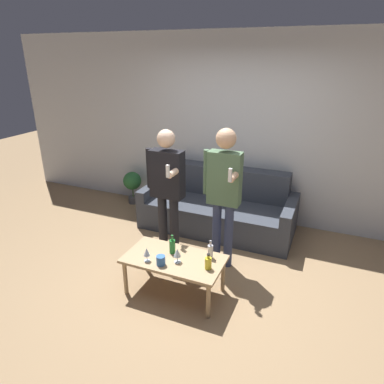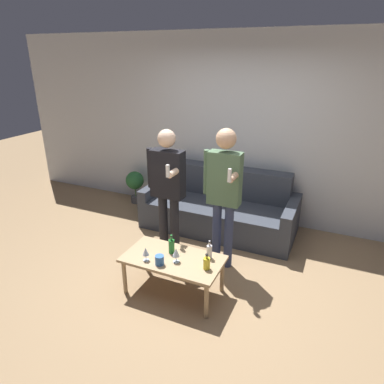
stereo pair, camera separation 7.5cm
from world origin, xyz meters
The scene contains 13 objects.
ground_plane centered at (0.00, 0.00, 0.00)m, with size 16.00×16.00×0.00m, color #997A56.
wall_back centered at (0.00, 1.93, 1.35)m, with size 8.00×0.06×2.70m.
couch centered at (-0.16, 1.43, 0.30)m, with size 2.16×0.92×0.85m.
coffee_table centered at (-0.10, -0.19, 0.38)m, with size 1.03×0.55×0.42m.
bottle_orange centered at (-0.15, -0.11, 0.51)m, with size 0.06×0.06×0.21m.
bottle_green centered at (0.25, -0.04, 0.50)m, with size 0.06×0.06×0.20m.
bottle_dark centered at (0.29, -0.23, 0.49)m, with size 0.07×0.07×0.17m.
wine_glass_near centered at (-0.03, -0.25, 0.53)m, with size 0.07×0.07×0.16m.
wine_glass_far centered at (-0.32, -0.35, 0.52)m, with size 0.07×0.07×0.15m.
cup_on_table centered at (-0.16, -0.35, 0.47)m, with size 0.09×0.09×0.10m.
person_standing_left centered at (-0.52, 0.51, 0.94)m, with size 0.47×0.41×1.59m.
person_standing_right centered at (0.19, 0.50, 1.00)m, with size 0.43×0.42×1.66m.
potted_plant centered at (-1.78, 1.67, 0.37)m, with size 0.30×0.30×0.55m.
Camera 1 is at (1.26, -2.90, 2.38)m, focal length 32.00 mm.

